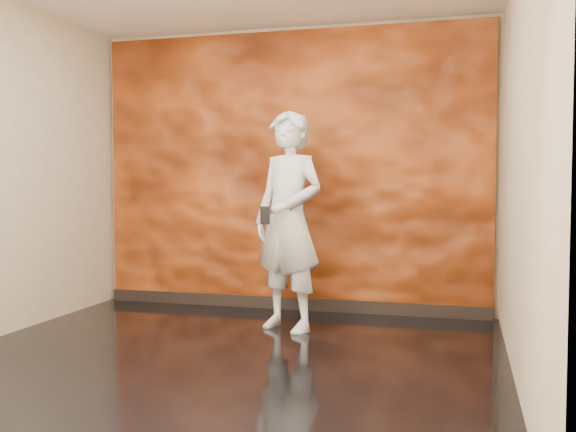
{
  "coord_description": "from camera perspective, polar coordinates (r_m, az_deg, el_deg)",
  "views": [
    {
      "loc": [
        1.67,
        -4.2,
        1.27
      ],
      "look_at": [
        0.33,
        0.7,
        1.0
      ],
      "focal_mm": 40.0,
      "sensor_mm": 36.0,
      "label": 1
    }
  ],
  "objects": [
    {
      "name": "phone",
      "position": [
        5.28,
        -2.05,
        0.06
      ],
      "size": [
        0.08,
        0.02,
        0.15
      ],
      "primitive_type": "cube",
      "rotation": [
        0.0,
        0.0,
        0.06
      ],
      "color": "black",
      "rests_on": "man"
    },
    {
      "name": "baseboard",
      "position": [
        6.46,
        0.09,
        -7.77
      ],
      "size": [
        3.9,
        0.04,
        0.12
      ],
      "primitive_type": "cube",
      "color": "black",
      "rests_on": "ground"
    },
    {
      "name": "feature_wall",
      "position": [
        6.38,
        0.18,
        4.02
      ],
      "size": [
        3.9,
        0.06,
        2.75
      ],
      "primitive_type": "cube",
      "color": "#CF5A1D",
      "rests_on": "ground"
    },
    {
      "name": "room",
      "position": [
        4.52,
        -6.37,
        4.66
      ],
      "size": [
        4.02,
        4.02,
        2.81
      ],
      "color": "black",
      "rests_on": "ground"
    },
    {
      "name": "man",
      "position": [
        5.48,
        0.05,
        -0.45
      ],
      "size": [
        0.81,
        0.69,
        1.87
      ],
      "primitive_type": "imported",
      "rotation": [
        0.0,
        0.0,
        -0.43
      ],
      "color": "#ACB3BC",
      "rests_on": "ground"
    }
  ]
}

